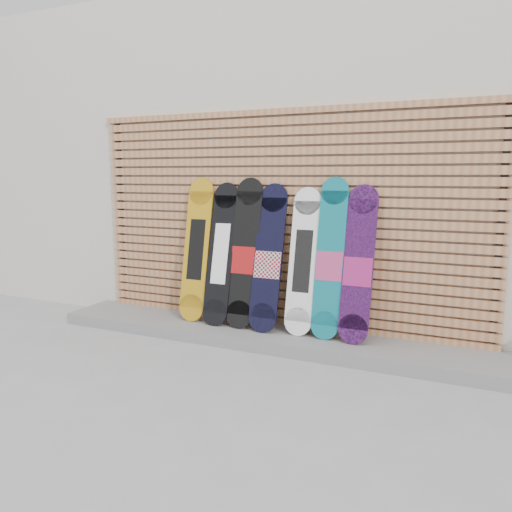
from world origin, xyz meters
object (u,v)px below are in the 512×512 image
at_px(snowboard_5, 330,259).
at_px(snowboard_2, 244,254).
at_px(snowboard_4, 303,261).
at_px(snowboard_6, 358,265).
at_px(snowboard_1, 221,254).
at_px(snowboard_3, 268,259).
at_px(snowboard_0, 197,249).

bearing_deg(snowboard_5, snowboard_2, -179.21).
height_order(snowboard_4, snowboard_6, snowboard_6).
bearing_deg(snowboard_5, snowboard_6, -2.37).
bearing_deg(snowboard_4, snowboard_1, -178.44).
xyz_separation_m(snowboard_4, snowboard_5, (0.27, -0.01, 0.04)).
relative_size(snowboard_3, snowboard_5, 0.96).
bearing_deg(snowboard_2, snowboard_1, -178.80).
distance_m(snowboard_4, snowboard_6, 0.54).
distance_m(snowboard_5, snowboard_6, 0.28).
xyz_separation_m(snowboard_3, snowboard_4, (0.35, 0.03, -0.01)).
relative_size(snowboard_3, snowboard_4, 1.02).
relative_size(snowboard_0, snowboard_3, 1.04).
bearing_deg(snowboard_4, snowboard_6, -1.86).
bearing_deg(snowboard_4, snowboard_3, -175.04).
bearing_deg(snowboard_1, snowboard_6, 0.26).
bearing_deg(snowboard_6, snowboard_4, 178.14).
height_order(snowboard_0, snowboard_6, snowboard_0).
height_order(snowboard_0, snowboard_1, snowboard_0).
relative_size(snowboard_2, snowboard_5, 0.99).
distance_m(snowboard_0, snowboard_6, 1.73).
bearing_deg(snowboard_6, snowboard_0, 179.53).
bearing_deg(snowboard_3, snowboard_2, 177.42).
bearing_deg(snowboard_5, snowboard_1, -179.11).
xyz_separation_m(snowboard_0, snowboard_1, (0.30, -0.02, -0.02)).
distance_m(snowboard_0, snowboard_4, 1.19).
bearing_deg(snowboard_1, snowboard_5, 0.89).
distance_m(snowboard_3, snowboard_5, 0.62).
xyz_separation_m(snowboard_0, snowboard_5, (1.46, -0.00, -0.00)).
bearing_deg(snowboard_3, snowboard_1, 179.32).
bearing_deg(snowboard_1, snowboard_3, -0.68).
height_order(snowboard_1, snowboard_4, snowboard_1).
xyz_separation_m(snowboard_1, snowboard_2, (0.27, 0.01, 0.01)).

